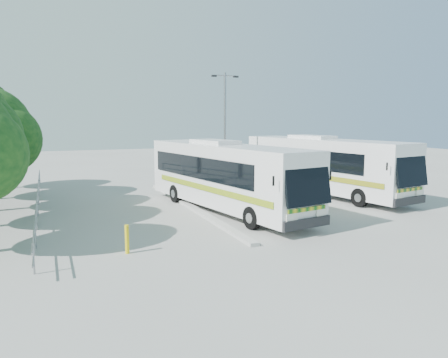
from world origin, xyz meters
name	(u,v)px	position (x,y,z in m)	size (l,w,h in m)	color
ground	(244,211)	(0.00, 0.00, 0.00)	(100.00, 100.00, 0.00)	#A2A29D
kerb_divider	(190,206)	(-2.30, 2.00, 0.07)	(0.40, 16.00, 0.15)	#B2B2AD
railing	(38,198)	(-10.00, 4.00, 0.74)	(0.06, 22.00, 1.00)	gray
coach_main	(225,175)	(-0.82, 0.60, 1.91)	(4.77, 12.83, 3.49)	silver
coach_adjacent	(323,164)	(6.87, 2.84, 1.95)	(4.77, 13.04, 3.55)	white
lamppost	(225,125)	(2.00, 7.47, 4.37)	(1.93, 0.20, 7.92)	gray
bollard	(127,239)	(-6.93, -4.95, 0.53)	(0.15, 0.15, 1.06)	yellow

